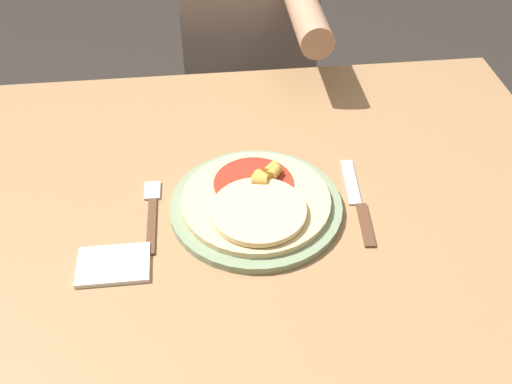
{
  "coord_description": "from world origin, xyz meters",
  "views": [
    {
      "loc": [
        -0.04,
        -0.7,
        1.46
      ],
      "look_at": [
        0.04,
        0.04,
        0.8
      ],
      "focal_mm": 42.0,
      "sensor_mm": 36.0,
      "label": 1
    }
  ],
  "objects_px": {
    "plate": "(256,206)",
    "pizza": "(257,201)",
    "person_diner": "(248,41)",
    "knife": "(358,202)",
    "fork": "(152,211)",
    "dining_table": "(234,266)"
  },
  "relations": [
    {
      "from": "pizza",
      "to": "knife",
      "type": "height_order",
      "value": "pizza"
    },
    {
      "from": "dining_table",
      "to": "knife",
      "type": "relative_size",
      "value": 5.73
    },
    {
      "from": "plate",
      "to": "knife",
      "type": "distance_m",
      "value": 0.18
    },
    {
      "from": "pizza",
      "to": "fork",
      "type": "distance_m",
      "value": 0.18
    },
    {
      "from": "plate",
      "to": "knife",
      "type": "bearing_deg",
      "value": -1.29
    },
    {
      "from": "pizza",
      "to": "person_diner",
      "type": "height_order",
      "value": "person_diner"
    },
    {
      "from": "fork",
      "to": "knife",
      "type": "distance_m",
      "value": 0.35
    },
    {
      "from": "pizza",
      "to": "person_diner",
      "type": "relative_size",
      "value": 0.21
    },
    {
      "from": "plate",
      "to": "pizza",
      "type": "xyz_separation_m",
      "value": [
        0.0,
        -0.01,
        0.02
      ]
    },
    {
      "from": "pizza",
      "to": "person_diner",
      "type": "bearing_deg",
      "value": 85.45
    },
    {
      "from": "knife",
      "to": "person_diner",
      "type": "bearing_deg",
      "value": 99.27
    },
    {
      "from": "knife",
      "to": "person_diner",
      "type": "relative_size",
      "value": 0.19
    },
    {
      "from": "knife",
      "to": "fork",
      "type": "bearing_deg",
      "value": 177.16
    },
    {
      "from": "pizza",
      "to": "knife",
      "type": "relative_size",
      "value": 1.14
    },
    {
      "from": "fork",
      "to": "person_diner",
      "type": "height_order",
      "value": "person_diner"
    },
    {
      "from": "plate",
      "to": "dining_table",
      "type": "bearing_deg",
      "value": -138.78
    },
    {
      "from": "fork",
      "to": "plate",
      "type": "bearing_deg",
      "value": -4.39
    },
    {
      "from": "plate",
      "to": "pizza",
      "type": "bearing_deg",
      "value": -80.66
    },
    {
      "from": "plate",
      "to": "person_diner",
      "type": "height_order",
      "value": "person_diner"
    },
    {
      "from": "plate",
      "to": "fork",
      "type": "height_order",
      "value": "plate"
    },
    {
      "from": "fork",
      "to": "knife",
      "type": "height_order",
      "value": "same"
    },
    {
      "from": "plate",
      "to": "pizza",
      "type": "distance_m",
      "value": 0.02
    }
  ]
}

